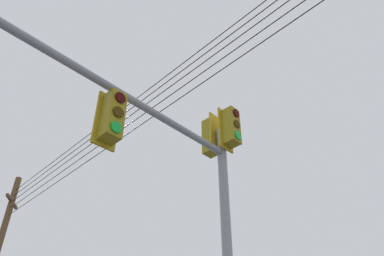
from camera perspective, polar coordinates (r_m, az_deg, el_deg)
signal_mast_assembly at (r=7.14m, az=0.62°, el=-8.20°), size 5.33×2.29×7.17m
overhead_wire_span at (r=9.59m, az=9.83°, el=15.23°), size 10.81×27.24×1.34m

